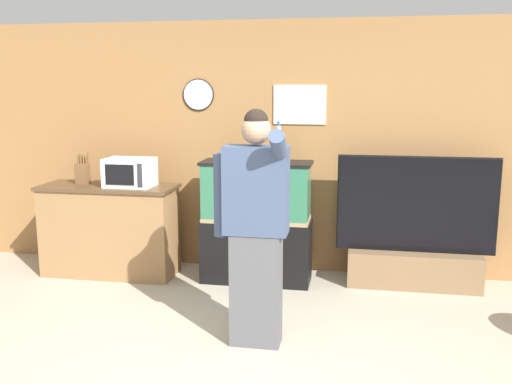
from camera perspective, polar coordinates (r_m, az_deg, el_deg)
name	(u,v)px	position (r m, az deg, el deg)	size (l,w,h in m)	color
wall_back_paneled	(289,148)	(5.97, 3.29, 4.42)	(10.00, 0.08, 2.60)	olive
counter_island	(110,230)	(6.10, -14.39, -3.68)	(1.39, 0.54, 0.94)	olive
microwave	(130,172)	(5.87, -12.50, 1.93)	(0.48, 0.34, 0.29)	white
knife_block	(83,173)	(6.17, -16.95, 1.86)	(0.13, 0.10, 0.32)	brown
aquarium_on_stand	(257,222)	(5.67, 0.05, -3.03)	(1.08, 0.42, 1.22)	black
tv_on_stand	(414,249)	(5.80, 15.53, -5.52)	(1.52, 0.40, 1.28)	brown
person_standing	(255,225)	(4.21, -0.12, -3.34)	(0.56, 0.42, 1.78)	#515156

